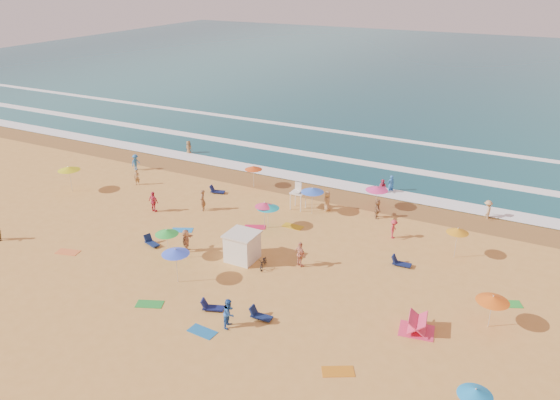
% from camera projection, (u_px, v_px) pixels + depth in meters
% --- Properties ---
extents(ground, '(220.00, 220.00, 0.00)m').
position_uv_depth(ground, '(227.00, 241.00, 42.31)').
color(ground, gold).
rests_on(ground, ground).
extents(ocean, '(220.00, 140.00, 0.18)m').
position_uv_depth(ocean, '(450.00, 71.00, 110.80)').
color(ocean, '#0C4756').
rests_on(ocean, ground).
extents(wet_sand, '(220.00, 220.00, 0.00)m').
position_uv_depth(wet_sand, '(297.00, 188.00, 52.50)').
color(wet_sand, olive).
rests_on(wet_sand, ground).
extents(surf_foam, '(200.00, 18.70, 0.05)m').
position_uv_depth(surf_foam, '(332.00, 160.00, 59.65)').
color(surf_foam, white).
rests_on(surf_foam, ground).
extents(cabana, '(2.00, 2.00, 2.00)m').
position_uv_depth(cabana, '(242.00, 247.00, 39.31)').
color(cabana, white).
rests_on(cabana, ground).
extents(cabana_roof, '(2.20, 2.20, 0.12)m').
position_uv_depth(cabana_roof, '(242.00, 234.00, 38.89)').
color(cabana_roof, silver).
rests_on(cabana_roof, cabana).
extents(bicycle, '(0.90, 1.62, 0.81)m').
position_uv_depth(bicycle, '(263.00, 262.00, 38.49)').
color(bicycle, black).
rests_on(bicycle, ground).
extents(lifeguard_stand, '(1.20, 1.20, 2.10)m').
position_uv_depth(lifeguard_stand, '(298.00, 198.00, 47.57)').
color(lifeguard_stand, white).
rests_on(lifeguard_stand, ground).
extents(beach_umbrellas, '(57.75, 25.72, 0.78)m').
position_uv_depth(beach_umbrellas, '(244.00, 220.00, 40.82)').
color(beach_umbrellas, green).
rests_on(beach_umbrellas, ground).
extents(loungers, '(56.45, 24.17, 0.34)m').
position_uv_depth(loungers, '(209.00, 269.00, 38.09)').
color(loungers, '#0F164C').
rests_on(loungers, ground).
extents(towels, '(43.77, 22.47, 0.03)m').
position_uv_depth(towels, '(247.00, 270.00, 38.30)').
color(towels, red).
rests_on(towels, ground).
extents(popup_tents, '(15.59, 15.12, 1.20)m').
position_uv_depth(popup_tents, '(548.00, 296.00, 34.17)').
color(popup_tents, '#E6335F').
rests_on(popup_tents, ground).
extents(beachgoers, '(46.38, 26.09, 2.13)m').
position_uv_depth(beachgoers, '(251.00, 208.00, 46.08)').
color(beachgoers, brown).
rests_on(beachgoers, ground).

